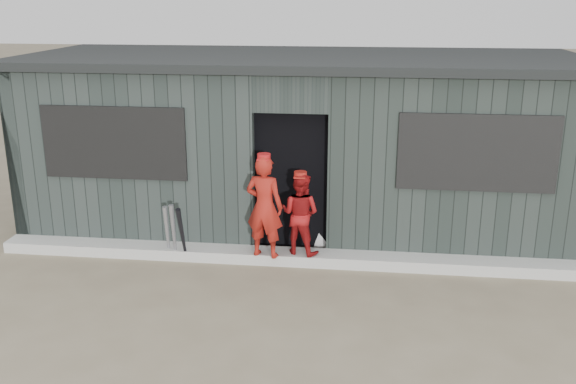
# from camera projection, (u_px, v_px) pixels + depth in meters

# --- Properties ---
(ground) EXTENTS (80.00, 80.00, 0.00)m
(ground) POSITION_uv_depth(u_px,v_px,m) (268.00, 328.00, 6.98)
(ground) COLOR #70634D
(ground) RESTS_ON ground
(curb) EXTENTS (8.00, 0.36, 0.15)m
(curb) POSITION_uv_depth(u_px,v_px,m) (288.00, 257.00, 8.68)
(curb) COLOR #ADADA8
(curb) RESTS_ON ground
(bat_left) EXTENTS (0.08, 0.19, 0.78)m
(bat_left) POSITION_uv_depth(u_px,v_px,m) (167.00, 232.00, 8.68)
(bat_left) COLOR gray
(bat_left) RESTS_ON ground
(bat_mid) EXTENTS (0.07, 0.16, 0.82)m
(bat_mid) POSITION_uv_depth(u_px,v_px,m) (174.00, 233.00, 8.63)
(bat_mid) COLOR gray
(bat_mid) RESTS_ON ground
(bat_right) EXTENTS (0.10, 0.28, 0.81)m
(bat_right) POSITION_uv_depth(u_px,v_px,m) (182.00, 235.00, 8.54)
(bat_right) COLOR black
(bat_right) RESTS_ON ground
(player_red_left) EXTENTS (0.56, 0.43, 1.37)m
(player_red_left) POSITION_uv_depth(u_px,v_px,m) (264.00, 207.00, 8.33)
(player_red_left) COLOR maroon
(player_red_left) RESTS_ON curb
(player_red_right) EXTENTS (0.64, 0.57, 1.10)m
(player_red_right) POSITION_uv_depth(u_px,v_px,m) (300.00, 214.00, 8.48)
(player_red_right) COLOR maroon
(player_red_right) RESTS_ON curb
(player_grey_back) EXTENTS (0.59, 0.43, 1.12)m
(player_grey_back) POSITION_uv_depth(u_px,v_px,m) (321.00, 213.00, 8.94)
(player_grey_back) COLOR silver
(player_grey_back) RESTS_ON ground
(dugout) EXTENTS (8.30, 3.30, 2.62)m
(dugout) POSITION_uv_depth(u_px,v_px,m) (301.00, 142.00, 9.92)
(dugout) COLOR black
(dugout) RESTS_ON ground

